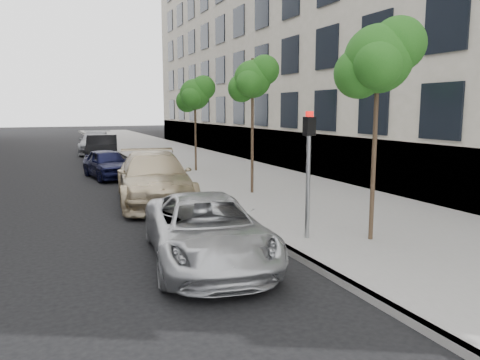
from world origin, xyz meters
TOP-DOWN VIEW (x-y plane):
  - ground at (0.00, 0.00)m, footprint 160.00×160.00m
  - sidewalk at (4.30, 24.00)m, footprint 6.40×72.00m
  - curb at (1.18, 24.00)m, footprint 0.15×72.00m
  - tree_near at (3.23, 1.50)m, footprint 1.79×1.59m
  - tree_mid at (3.23, 8.00)m, footprint 1.64×1.44m
  - tree_far at (3.23, 14.50)m, footprint 1.76×1.56m
  - signal_pole at (1.93, 2.17)m, footprint 0.26×0.21m
  - minivan at (-0.61, 1.87)m, footprint 2.85×5.03m
  - suv at (-0.23, 8.27)m, footprint 3.01×5.91m
  - sedan_blue at (-0.92, 14.52)m, footprint 2.07×3.99m
  - sedan_black at (-0.38, 20.84)m, footprint 2.34×4.97m
  - sedan_rear at (-0.10, 26.50)m, footprint 2.92×5.60m

SIDE VIEW (x-z plane):
  - ground at x=0.00m, z-range 0.00..0.00m
  - sidewalk at x=4.30m, z-range 0.00..0.14m
  - curb at x=1.18m, z-range 0.00..0.14m
  - sedan_blue at x=-0.92m, z-range 0.00..1.30m
  - minivan at x=-0.61m, z-range 0.00..1.32m
  - sedan_rear at x=-0.10m, z-range 0.00..1.55m
  - sedan_black at x=-0.38m, z-range 0.00..1.57m
  - suv at x=-0.23m, z-range 0.00..1.64m
  - signal_pole at x=1.93m, z-range 0.51..3.39m
  - tree_far at x=3.23m, z-range 1.51..5.98m
  - tree_mid at x=3.23m, z-range 1.70..6.44m
  - tree_near at x=3.23m, z-range 1.70..6.58m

